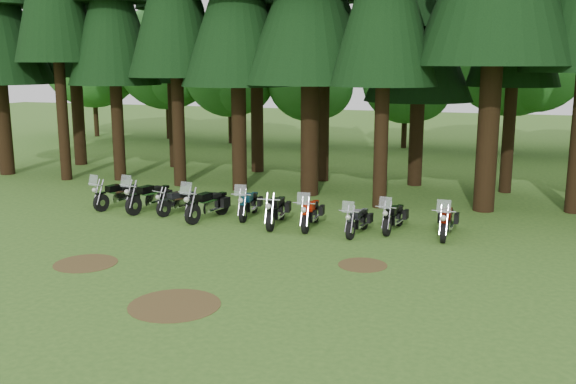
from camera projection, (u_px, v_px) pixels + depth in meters
name	position (u px, v px, depth m)	size (l,w,h in m)	color
ground	(211.00, 254.00, 19.17)	(120.00, 120.00, 0.00)	#376321
pine_back_4	(422.00, 3.00, 28.46)	(4.94, 4.94, 13.78)	black
decid_0	(95.00, 59.00, 48.59)	(8.00, 7.78, 10.00)	black
decid_1	(169.00, 60.00, 47.06)	(7.91, 7.69, 9.88)	black
decid_2	(233.00, 73.00, 44.51)	(6.72, 6.53, 8.40)	black
decid_3	(313.00, 80.00, 43.04)	(6.12, 5.95, 7.65)	black
decid_4	(409.00, 82.00, 42.11)	(5.93, 5.76, 7.41)	black
decid_5	(520.00, 53.00, 38.98)	(8.45, 8.21, 10.56)	black
dirt_patch_0	(86.00, 263.00, 18.31)	(1.80, 1.80, 0.01)	#4C3D1E
dirt_patch_1	(363.00, 265.00, 18.16)	(1.40, 1.40, 0.01)	#4C3D1E
dirt_patch_2	(175.00, 305.00, 15.15)	(2.20, 2.20, 0.01)	#4C3D1E
motorcycle_0	(117.00, 195.00, 25.26)	(0.87, 2.34, 1.48)	black
motorcycle_1	(149.00, 198.00, 24.70)	(0.80, 2.52, 1.59)	black
motorcycle_2	(178.00, 202.00, 24.32)	(0.75, 2.00, 0.84)	black
motorcycle_3	(207.00, 205.00, 23.36)	(0.79, 2.52, 1.59)	black
motorcycle_4	(249.00, 205.00, 23.66)	(0.59, 2.30, 1.44)	black
motorcycle_5	(276.00, 211.00, 22.54)	(0.47, 2.43, 0.99)	black
motorcycle_6	(310.00, 214.00, 22.18)	(0.53, 2.34, 1.47)	black
motorcycle_7	(358.00, 221.00, 21.34)	(0.47, 2.11, 1.33)	black
motorcycle_8	(393.00, 218.00, 21.78)	(0.51, 2.20, 1.38)	black
motorcycle_9	(446.00, 222.00, 21.05)	(0.43, 2.31, 1.46)	black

